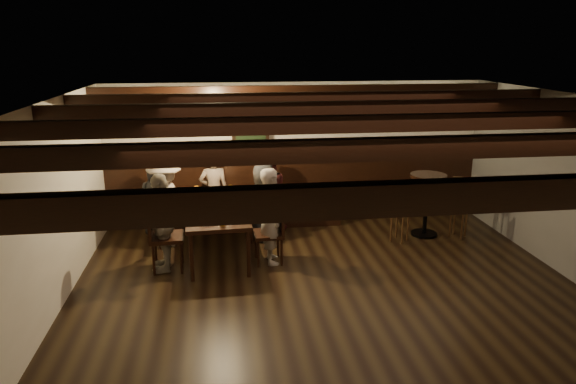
{
  "coord_description": "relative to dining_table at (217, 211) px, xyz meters",
  "views": [
    {
      "loc": [
        -1.31,
        -5.15,
        3.02
      ],
      "look_at": [
        -0.44,
        1.3,
        1.13
      ],
      "focal_mm": 32.0,
      "sensor_mm": 36.0,
      "label": 1
    }
  ],
  "objects": [
    {
      "name": "pint_c",
      "position": [
        -0.3,
        0.09,
        0.13
      ],
      "size": [
        0.07,
        0.07,
        0.14
      ],
      "primitive_type": "cylinder",
      "color": "#BF7219",
      "rests_on": "dining_table"
    },
    {
      "name": "room",
      "position": [
        1.11,
        0.16,
        0.42
      ],
      "size": [
        7.0,
        7.0,
        7.0
      ],
      "color": "black",
      "rests_on": "ground"
    },
    {
      "name": "condiment_caddy",
      "position": [
        0.0,
        -0.05,
        0.12
      ],
      "size": [
        0.15,
        0.1,
        0.12
      ],
      "primitive_type": "cube",
      "color": "black",
      "rests_on": "dining_table"
    },
    {
      "name": "chair_left_near",
      "position": [
        -0.74,
        0.42,
        -0.39
      ],
      "size": [
        0.41,
        0.41,
        0.87
      ],
      "rotation": [
        0.0,
        0.0,
        -1.53
      ],
      "color": "black",
      "rests_on": "floor"
    },
    {
      "name": "chair_left_far",
      "position": [
        -0.7,
        -0.48,
        -0.36
      ],
      "size": [
        0.47,
        0.47,
        0.98
      ],
      "rotation": [
        0.0,
        0.0,
        -1.53
      ],
      "color": "black",
      "rests_on": "floor"
    },
    {
      "name": "pint_d",
      "position": [
        0.29,
        0.21,
        0.13
      ],
      "size": [
        0.07,
        0.07,
        0.14
      ],
      "primitive_type": "cylinder",
      "color": "silver",
      "rests_on": "dining_table"
    },
    {
      "name": "candle",
      "position": [
        0.11,
        0.3,
        0.08
      ],
      "size": [
        0.05,
        0.05,
        0.05
      ],
      "primitive_type": "cylinder",
      "color": "beige",
      "rests_on": "dining_table"
    },
    {
      "name": "bar_stool_left",
      "position": [
        2.85,
        0.1,
        -0.27
      ],
      "size": [
        0.36,
        0.37,
        1.04
      ],
      "rotation": [
        0.0,
        0.0,
        -0.36
      ],
      "color": "#3C2213",
      "rests_on": "floor"
    },
    {
      "name": "pint_f",
      "position": [
        0.22,
        -0.54,
        0.13
      ],
      "size": [
        0.07,
        0.07,
        0.14
      ],
      "primitive_type": "cylinder",
      "color": "silver",
      "rests_on": "dining_table"
    },
    {
      "name": "person_right_far",
      "position": [
        0.77,
        -0.42,
        0.03
      ],
      "size": [
        0.35,
        0.52,
        1.38
      ],
      "primitive_type": "imported",
      "rotation": [
        0.0,
        0.0,
        1.61
      ],
      "color": "#A29889",
      "rests_on": "floor"
    },
    {
      "name": "high_top_table",
      "position": [
        3.35,
        0.31,
        0.01
      ],
      "size": [
        0.58,
        0.58,
        1.02
      ],
      "color": "black",
      "rests_on": "floor"
    },
    {
      "name": "person_left_far",
      "position": [
        -0.73,
        -0.48,
        0.03
      ],
      "size": [
        0.37,
        0.82,
        1.38
      ],
      "primitive_type": "imported",
      "rotation": [
        0.0,
        0.0,
        -1.53
      ],
      "color": "gray",
      "rests_on": "floor"
    },
    {
      "name": "dining_table",
      "position": [
        0.0,
        0.0,
        0.0
      ],
      "size": [
        0.93,
        1.94,
        0.72
      ],
      "rotation": [
        0.0,
        0.0,
        0.04
      ],
      "color": "black",
      "rests_on": "floor"
    },
    {
      "name": "person_bench_centre",
      "position": [
        -0.04,
        1.05,
        0.0
      ],
      "size": [
        0.49,
        0.33,
        1.32
      ],
      "primitive_type": "imported",
      "rotation": [
        0.0,
        0.0,
        3.18
      ],
      "color": "gray",
      "rests_on": "floor"
    },
    {
      "name": "pint_e",
      "position": [
        -0.2,
        -0.46,
        0.13
      ],
      "size": [
        0.07,
        0.07,
        0.14
      ],
      "primitive_type": "cylinder",
      "color": "#BF7219",
      "rests_on": "dining_table"
    },
    {
      "name": "plate_far",
      "position": [
        0.19,
        -0.29,
        0.07
      ],
      "size": [
        0.24,
        0.24,
        0.01
      ],
      "primitive_type": "cylinder",
      "color": "white",
      "rests_on": "dining_table"
    },
    {
      "name": "pint_b",
      "position": [
        0.22,
        0.66,
        0.13
      ],
      "size": [
        0.07,
        0.07,
        0.14
      ],
      "primitive_type": "cylinder",
      "color": "#BF7219",
      "rests_on": "dining_table"
    },
    {
      "name": "person_left_near",
      "position": [
        -0.77,
        0.42,
        0.03
      ],
      "size": [
        0.55,
        0.91,
        1.38
      ],
      "primitive_type": "imported",
      "rotation": [
        0.0,
        0.0,
        -1.53
      ],
      "color": "#AA9D90",
      "rests_on": "floor"
    },
    {
      "name": "pint_g",
      "position": [
        0.08,
        -0.8,
        0.13
      ],
      "size": [
        0.07,
        0.07,
        0.14
      ],
      "primitive_type": "cylinder",
      "color": "#BF7219",
      "rests_on": "dining_table"
    },
    {
      "name": "plate_near",
      "position": [
        -0.12,
        -0.71,
        0.07
      ],
      "size": [
        0.24,
        0.24,
        0.01
      ],
      "primitive_type": "cylinder",
      "color": "white",
      "rests_on": "dining_table"
    },
    {
      "name": "chair_right_near",
      "position": [
        0.7,
        0.48,
        -0.38
      ],
      "size": [
        0.43,
        0.43,
        0.9
      ],
      "rotation": [
        0.0,
        0.0,
        1.61
      ],
      "color": "black",
      "rests_on": "floor"
    },
    {
      "name": "person_bench_right",
      "position": [
        0.86,
        0.94,
        -0.01
      ],
      "size": [
        0.65,
        0.52,
        1.3
      ],
      "primitive_type": "imported",
      "rotation": [
        0.0,
        0.0,
        3.18
      ],
      "color": "#4E1A1B",
      "rests_on": "floor"
    },
    {
      "name": "chair_right_far",
      "position": [
        0.74,
        -0.42,
        -0.39
      ],
      "size": [
        0.42,
        0.42,
        0.89
      ],
      "rotation": [
        0.0,
        0.0,
        1.61
      ],
      "color": "black",
      "rests_on": "floor"
    },
    {
      "name": "person_right_near",
      "position": [
        0.73,
        0.48,
        -0.04
      ],
      "size": [
        0.42,
        0.62,
        1.24
      ],
      "primitive_type": "imported",
      "rotation": [
        0.0,
        0.0,
        1.61
      ],
      "color": "#29292B",
      "rests_on": "floor"
    },
    {
      "name": "bar_stool_right",
      "position": [
        3.85,
        0.15,
        -0.27
      ],
      "size": [
        0.37,
        0.38,
        1.04
      ],
      "rotation": [
        0.0,
        0.0,
        -0.47
      ],
      "color": "#3C2213",
      "rests_on": "floor"
    },
    {
      "name": "person_bench_left",
      "position": [
        -0.94,
        0.86,
        -0.03
      ],
      "size": [
        0.63,
        0.43,
        1.26
      ],
      "primitive_type": "imported",
      "rotation": [
        0.0,
        0.0,
        3.18
      ],
      "color": "black",
      "rests_on": "floor"
    },
    {
      "name": "pint_a",
      "position": [
        -0.31,
        0.69,
        0.13
      ],
      "size": [
        0.07,
        0.07,
        0.14
      ],
      "primitive_type": "cylinder",
      "color": "#BF7219",
      "rests_on": "dining_table"
    }
  ]
}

